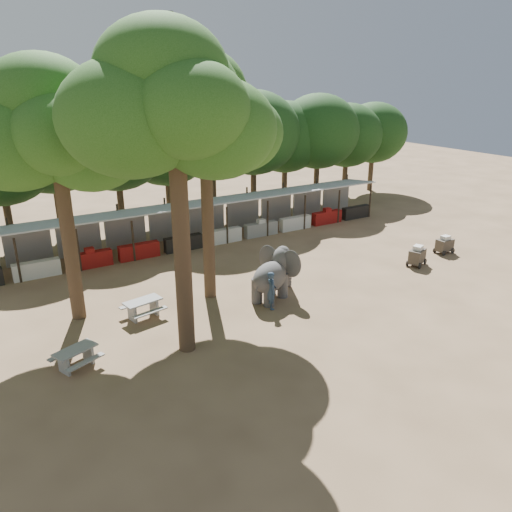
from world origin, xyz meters
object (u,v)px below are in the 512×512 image
yard_tree_back (199,114)px  picnic_table_near (76,355)px  handler (272,290)px  cart_back (445,244)px  yard_tree_left (49,128)px  yard_tree_center (168,105)px  elephant (274,274)px  cart_front (417,256)px  picnic_table_far (143,306)px

yard_tree_back → picnic_table_near: (-6.88, -3.31, -8.04)m
handler → cart_back: (13.05, 0.94, -0.36)m
yard_tree_back → yard_tree_left: bearing=170.5°
yard_tree_center → handler: 9.72m
elephant → cart_front: (9.23, -0.62, -0.62)m
elephant → cart_front: bearing=-28.5°
yard_tree_center → picnic_table_far: yard_tree_center is taller
yard_tree_center → picnic_table_near: (-3.89, 0.69, -8.71)m
yard_tree_center → cart_front: size_ratio=8.58×
yard_tree_center → cart_front: (14.95, 1.48, -8.63)m
picnic_table_far → cart_back: size_ratio=1.69×
yard_tree_back → handler: yard_tree_back is taller
picnic_table_near → cart_back: (21.87, 1.36, 0.04)m
handler → cart_front: handler is taller
handler → picnic_table_near: 8.84m
yard_tree_left → cart_front: (17.95, -3.53, -7.62)m
elephant → yard_tree_back: bearing=120.4°
yard_tree_back → picnic_table_far: (-3.41, -0.69, -8.01)m
picnic_table_far → cart_front: cart_front is taller
yard_tree_left → picnic_table_near: yard_tree_left is taller
picnic_table_far → cart_front: (15.36, -1.84, 0.04)m
yard_tree_left → elephant: yard_tree_left is taller
elephant → picnic_table_far: elephant is taller
yard_tree_left → elephant: (8.72, -2.90, -7.01)m
yard_tree_left → yard_tree_center: yard_tree_center is taller
handler → cart_front: bearing=-65.8°
yard_tree_left → picnic_table_far: size_ratio=5.87×
yard_tree_back → elephant: yard_tree_back is taller
picnic_table_near → cart_back: size_ratio=1.73×
yard_tree_center → elephant: 10.07m
picnic_table_near → picnic_table_far: bearing=15.5°
yard_tree_back → picnic_table_near: bearing=-154.3°
yard_tree_center → yard_tree_back: (3.00, 4.00, -0.67)m
yard_tree_left → cart_front: yard_tree_left is taller
yard_tree_left → handler: yard_tree_left is taller
picnic_table_near → cart_front: cart_front is taller
handler → picnic_table_near: (-8.82, -0.42, -0.40)m
handler → picnic_table_far: bearing=89.7°
elephant → handler: 1.30m
picnic_table_near → cart_front: bearing=-19.2°
yard_tree_back → handler: size_ratio=6.31×
elephant → handler: (-0.79, -0.99, -0.29)m
handler → picnic_table_far: (-5.34, 2.20, -0.37)m
yard_tree_back → cart_front: size_ratio=8.09×
cart_front → yard_tree_left: bearing=146.9°
yard_tree_back → picnic_table_near: yard_tree_back is taller
yard_tree_left → elephant: size_ratio=3.46×
handler → cart_front: size_ratio=1.28×
yard_tree_center → picnic_table_near: bearing=170.0°
yard_tree_center → cart_front: yard_tree_center is taller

